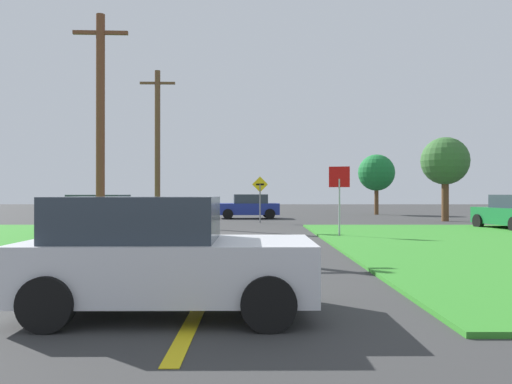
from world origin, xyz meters
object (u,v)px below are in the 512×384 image
stop_sign (339,187)px  utility_pole_near (100,125)px  car_approaching_junction (249,206)px  pine_tree_center (376,173)px  parked_car_near_building (106,214)px  oak_tree_left (445,162)px  car_behind_on_main_road (162,256)px  direction_sign (260,194)px  utility_pole_mid (157,146)px

stop_sign → utility_pole_near: (-8.33, -2.54, 2.02)m
stop_sign → utility_pole_near: utility_pole_near is taller
car_approaching_junction → pine_tree_center: pine_tree_center is taller
car_approaching_junction → parked_car_near_building: size_ratio=1.02×
utility_pole_near → oak_tree_left: size_ratio=1.49×
parked_car_near_building → pine_tree_center: bearing=54.9°
stop_sign → utility_pole_near: bearing=30.0°
stop_sign → car_behind_on_main_road: (-4.48, -12.28, -1.11)m
direction_sign → stop_sign: bearing=-72.7°
car_approaching_junction → car_behind_on_main_road: (-0.81, -27.04, -0.00)m
parked_car_near_building → oak_tree_left: 20.29m
car_behind_on_main_road → utility_pole_near: size_ratio=0.52×
car_behind_on_main_road → oak_tree_left: oak_tree_left is taller
utility_pole_near → oak_tree_left: bearing=39.9°
direction_sign → pine_tree_center: 14.94m
utility_pole_mid → oak_tree_left: (16.54, 4.60, -0.52)m
car_behind_on_main_road → car_approaching_junction: bearing=87.9°
car_approaching_junction → utility_pole_near: (-4.66, -17.30, 3.13)m
stop_sign → utility_pole_mid: bearing=-26.2°
direction_sign → parked_car_near_building: bearing=-130.4°
parked_car_near_building → pine_tree_center: size_ratio=0.86×
stop_sign → utility_pole_mid: utility_pole_mid is taller
utility_pole_near → direction_sign: 13.36m
car_behind_on_main_road → stop_sign: bearing=69.5°
car_behind_on_main_road → parked_car_near_building: size_ratio=0.95×
oak_tree_left → parked_car_near_building: bearing=-151.8°
utility_pole_near → stop_sign: bearing=17.0°
pine_tree_center → direction_sign: bearing=-129.1°
stop_sign → direction_sign: stop_sign is taller
parked_car_near_building → oak_tree_left: size_ratio=0.81×
car_approaching_junction → utility_pole_near: 18.19m
direction_sign → pine_tree_center: size_ratio=0.55×
car_behind_on_main_road → parked_car_near_building: (-4.95, 14.13, -0.00)m
car_approaching_junction → utility_pole_mid: size_ratio=0.53×
utility_pole_near → pine_tree_center: size_ratio=1.58×
direction_sign → utility_pole_near: bearing=-114.1°
utility_pole_mid → direction_sign: 6.46m
utility_pole_near → pine_tree_center: (14.75, 23.53, -0.60)m
utility_pole_mid → oak_tree_left: utility_pole_mid is taller
stop_sign → car_approaching_junction: stop_sign is taller
direction_sign → oak_tree_left: (11.23, 1.86, 1.96)m
car_approaching_junction → pine_tree_center: bearing=-153.0°
direction_sign → car_behind_on_main_road: bearing=-94.0°
stop_sign → parked_car_near_building: stop_sign is taller
pine_tree_center → stop_sign: bearing=-107.0°
utility_pole_near → utility_pole_mid: size_ratio=0.95×
car_approaching_junction → parked_car_near_building: same height
utility_pole_near → car_behind_on_main_road: bearing=-68.4°
stop_sign → direction_sign: 9.92m
car_behind_on_main_road → parked_car_near_building: same height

